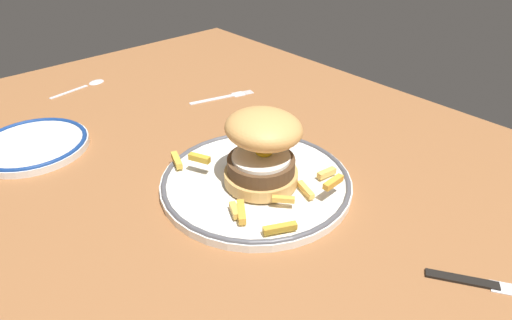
# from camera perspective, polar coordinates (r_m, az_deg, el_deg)

# --- Properties ---
(ground_plane) EXTENTS (1.33, 0.91, 0.04)m
(ground_plane) POSITION_cam_1_polar(r_m,az_deg,el_deg) (0.72, -1.54, -2.18)
(ground_plane) COLOR brown
(dinner_plate) EXTENTS (0.29, 0.29, 0.02)m
(dinner_plate) POSITION_cam_1_polar(r_m,az_deg,el_deg) (0.66, 0.00, -2.78)
(dinner_plate) COLOR white
(dinner_plate) RESTS_ON ground_plane
(burger) EXTENTS (0.14, 0.14, 0.11)m
(burger) POSITION_cam_1_polar(r_m,az_deg,el_deg) (0.62, 0.87, 1.74)
(burger) COLOR tan
(burger) RESTS_ON dinner_plate
(fries_pile) EXTENTS (0.26, 0.19, 0.03)m
(fries_pile) POSITION_cam_1_polar(r_m,az_deg,el_deg) (0.61, 0.28, -3.70)
(fries_pile) COLOR gold
(fries_pile) RESTS_ON dinner_plate
(side_plate) EXTENTS (0.18, 0.18, 0.02)m
(side_plate) POSITION_cam_1_polar(r_m,az_deg,el_deg) (0.84, -27.18, 1.79)
(side_plate) COLOR white
(side_plate) RESTS_ON ground_plane
(fork) EXTENTS (0.05, 0.14, 0.00)m
(fork) POSITION_cam_1_polar(r_m,az_deg,el_deg) (0.94, -4.22, 8.24)
(fork) COLOR silver
(fork) RESTS_ON ground_plane
(knife) EXTENTS (0.16, 0.11, 0.01)m
(knife) POSITION_cam_1_polar(r_m,az_deg,el_deg) (0.58, 28.81, -14.16)
(knife) COLOR black
(knife) RESTS_ON ground_plane
(spoon) EXTENTS (0.04, 0.13, 0.01)m
(spoon) POSITION_cam_1_polar(r_m,az_deg,el_deg) (1.07, -20.82, 9.38)
(spoon) COLOR silver
(spoon) RESTS_ON ground_plane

